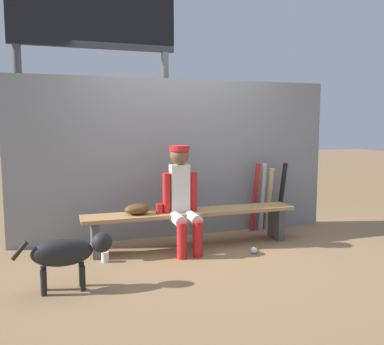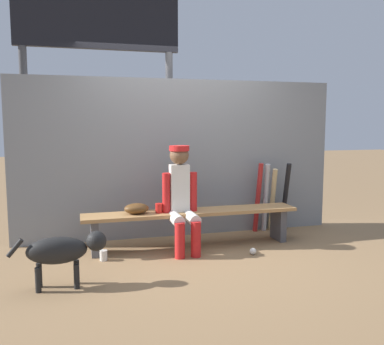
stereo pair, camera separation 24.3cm
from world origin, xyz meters
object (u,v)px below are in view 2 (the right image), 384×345
dugout_bench (192,218)px  cup_on_bench (159,208)px  cup_on_ground (104,255)px  bat_aluminum_red (258,198)px  baseball (253,251)px  scoreboard (103,42)px  baseball_glove (137,209)px  dog (64,251)px  bat_aluminum_silver (266,198)px  bat_aluminum_black (285,197)px  player_seated (182,195)px  bat_wood_natural (273,200)px

dugout_bench → cup_on_bench: size_ratio=23.08×
cup_on_ground → bat_aluminum_red: bearing=17.0°
bat_aluminum_red → baseball: bearing=-117.2°
scoreboard → baseball_glove: bearing=-77.8°
bat_aluminum_red → dog: (-2.44, -1.28, -0.13)m
baseball → cup_on_bench: bearing=155.0°
bat_aluminum_silver → bat_aluminum_black: bat_aluminum_black is taller
bat_aluminum_silver → cup_on_ground: size_ratio=8.36×
scoreboard → player_seated: bearing=-59.1°
scoreboard → dugout_bench: bearing=-51.8°
cup_on_bench → baseball_glove: bearing=174.5°
bat_aluminum_red → dog: bearing=-152.2°
bat_aluminum_black → dugout_bench: bearing=-165.0°
baseball_glove → bat_aluminum_black: bat_aluminum_black is taller
dugout_bench → cup_on_ground: (-1.04, -0.24, -0.29)m
baseball → dog: size_ratio=0.09×
baseball_glove → dog: (-0.77, -0.89, -0.16)m
bat_aluminum_black → bat_aluminum_silver: bearing=174.3°
dugout_bench → bat_aluminum_silver: 1.21m
dugout_bench → player_seated: 0.35m
bat_aluminum_silver → baseball_glove: bearing=-167.2°
bat_aluminum_silver → cup_on_bench: bat_aluminum_silver is taller
bat_wood_natural → dog: bat_wood_natural is taller
bat_aluminum_black → scoreboard: (-2.31, 0.76, 2.06)m
player_seated → dog: 1.52m
bat_aluminum_red → scoreboard: 2.91m
dugout_bench → bat_aluminum_red: bearing=21.1°
bat_aluminum_black → cup_on_ground: 2.56m
cup_on_ground → dog: dog is taller
cup_on_bench → bat_aluminum_silver: bearing=15.6°
bat_wood_natural → bat_aluminum_black: bearing=-5.1°
bat_aluminum_silver → scoreboard: size_ratio=0.26×
dugout_bench → bat_aluminum_black: bat_aluminum_black is taller
baseball_glove → bat_wood_natural: size_ratio=0.32×
bat_aluminum_silver → scoreboard: bearing=160.1°
baseball → bat_aluminum_black: bearing=45.5°
scoreboard → bat_aluminum_red: bearing=-21.4°
bat_wood_natural → cup_on_bench: 1.68m
player_seated → scoreboard: scoreboard is taller
player_seated → baseball: bearing=-27.2°
bat_aluminum_red → bat_aluminum_black: bat_aluminum_red is taller
baseball_glove → bat_aluminum_silver: 1.83m
baseball → dog: 2.06m
bat_wood_natural → cup_on_ground: size_ratio=7.93×
player_seated → bat_wood_natural: player_seated is taller
bat_aluminum_black → dog: (-2.83, -1.27, -0.13)m
baseball → cup_on_bench: cup_on_bench is taller
dog → cup_on_ground: bearing=59.9°
baseball → scoreboard: scoreboard is taller
baseball_glove → cup_on_bench: (0.25, -0.02, -0.01)m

